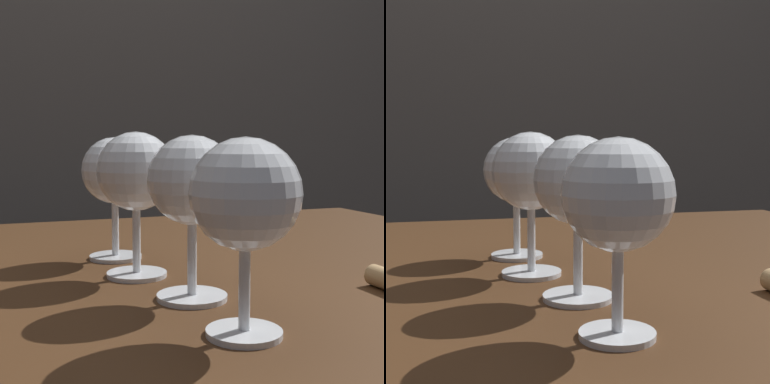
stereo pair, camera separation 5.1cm
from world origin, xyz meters
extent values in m
cube|color=#59544F|center=(0.00, 1.03, 1.30)|extent=(5.00, 0.08, 2.60)
cube|color=#472B16|center=(0.00, 0.00, 0.76)|extent=(1.27, 0.80, 0.03)
cylinder|color=white|center=(0.07, -0.27, 0.78)|extent=(0.06, 0.06, 0.00)
cylinder|color=white|center=(0.07, -0.27, 0.82)|extent=(0.01, 0.01, 0.08)
sphere|color=white|center=(0.07, -0.27, 0.88)|extent=(0.09, 0.09, 0.09)
ellipsoid|color=maroon|center=(0.07, -0.27, 0.88)|extent=(0.08, 0.08, 0.04)
cylinder|color=white|center=(0.07, -0.17, 0.78)|extent=(0.07, 0.07, 0.00)
cylinder|color=white|center=(0.07, -0.17, 0.82)|extent=(0.01, 0.01, 0.08)
sphere|color=white|center=(0.07, -0.17, 0.89)|extent=(0.08, 0.08, 0.08)
ellipsoid|color=#380711|center=(0.07, -0.17, 0.88)|extent=(0.07, 0.07, 0.03)
cylinder|color=white|center=(0.04, -0.06, 0.78)|extent=(0.07, 0.07, 0.00)
cylinder|color=white|center=(0.04, -0.06, 0.82)|extent=(0.01, 0.01, 0.08)
sphere|color=white|center=(0.04, -0.06, 0.89)|extent=(0.09, 0.09, 0.09)
ellipsoid|color=beige|center=(0.04, -0.06, 0.89)|extent=(0.08, 0.08, 0.04)
cylinder|color=white|center=(0.04, 0.04, 0.78)|extent=(0.07, 0.07, 0.00)
cylinder|color=white|center=(0.04, 0.04, 0.82)|extent=(0.01, 0.01, 0.08)
sphere|color=white|center=(0.04, 0.04, 0.89)|extent=(0.08, 0.08, 0.08)
ellipsoid|color=gold|center=(0.04, 0.04, 0.89)|extent=(0.07, 0.07, 0.04)
camera|label=1|loc=(-0.11, -0.65, 0.92)|focal=51.26mm
camera|label=2|loc=(-0.06, -0.66, 0.92)|focal=51.26mm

